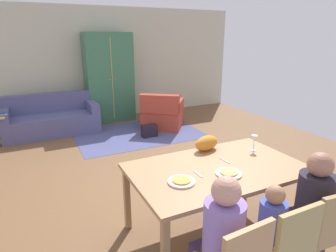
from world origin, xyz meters
The scene contains 21 objects.
ground_plane centered at (0.00, 0.48, -0.01)m, with size 7.45×6.15×0.02m, color brown.
back_wall centered at (0.00, 3.60, 1.35)m, with size 7.45×0.10×2.70m, color beige.
dining_table centered at (-0.06, -1.53, 0.69)m, with size 1.74×1.07×0.76m.
plate_near_man centered at (-0.54, -1.65, 0.77)m, with size 0.25×0.25×0.02m, color silver.
pizza_near_man centered at (-0.54, -1.65, 0.78)m, with size 0.17×0.17×0.01m, color gold.
plate_near_child centered at (-0.06, -1.71, 0.77)m, with size 0.25×0.25×0.02m, color silver.
pizza_near_child centered at (-0.06, -1.71, 0.78)m, with size 0.17×0.17×0.01m, color tan.
wine_glass centered at (0.57, -1.35, 0.89)m, with size 0.07×0.07×0.19m.
fork centered at (-0.32, -1.58, 0.76)m, with size 0.02×0.15×0.01m, color silver.
knife centered at (0.10, -1.43, 0.76)m, with size 0.01×0.17×0.01m, color silver.
person_man centered at (-0.54, -2.25, 0.51)m, with size 0.30×0.41×1.11m.
dining_chair_child centered at (-0.06, -2.42, 0.49)m, with size 0.42×0.42×0.87m.
person_child centered at (-0.06, -2.25, 0.43)m, with size 0.22×0.29×0.92m.
dining_chair_woman centered at (0.41, -2.42, 0.49)m, with size 0.46×0.46×0.87m.
person_woman centered at (0.42, -2.25, 0.51)m, with size 0.30×0.41×1.11m.
cat centered at (0.09, -1.10, 0.84)m, with size 0.32×0.16×0.17m, color orange.
area_rug centered at (0.35, 1.91, 0.00)m, with size 2.60×1.80×0.01m, color #4A4E7D.
couch centered at (-1.29, 2.77, 0.30)m, with size 1.90×0.86×0.82m.
armchair centered at (1.01, 2.06, 0.32)m, with size 1.20×1.20×0.82m.
armoire centered at (0.13, 3.21, 1.05)m, with size 1.10×0.59×2.10m.
handbag centered at (0.49, 1.61, 0.13)m, with size 0.32×0.16×0.26m, color black.
Camera 1 is at (-1.67, -3.68, 2.02)m, focal length 30.87 mm.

